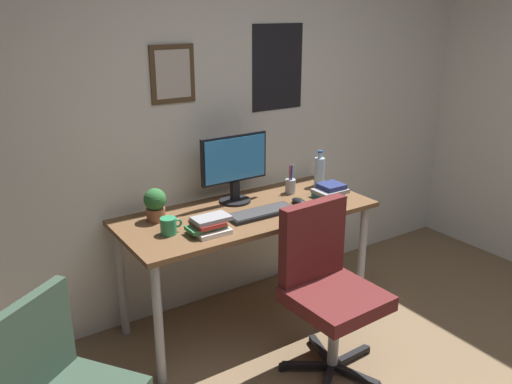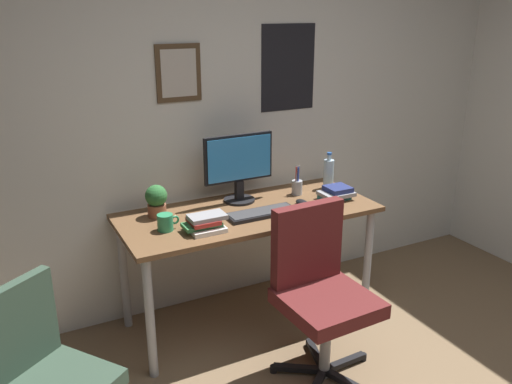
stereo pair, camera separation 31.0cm
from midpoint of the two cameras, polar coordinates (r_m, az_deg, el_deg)
The scene contains 12 objects.
wall_back at distance 3.49m, azimuth -5.96°, elevation 8.75°, with size 4.40×0.10×2.60m.
desk at distance 3.27m, azimuth -3.69°, elevation -3.46°, with size 1.58×0.67×0.76m.
office_chair at distance 2.91m, azimuth 4.52°, elevation -9.67°, with size 0.55×0.57×0.95m.
monitor at distance 3.32m, azimuth -5.02°, elevation 2.80°, with size 0.46×0.20×0.43m.
keyboard at distance 3.17m, azimuth -2.23°, elevation -2.30°, with size 0.43×0.15×0.03m.
computer_mouse at distance 3.34m, azimuth 1.95°, elevation -1.04°, with size 0.06×0.11×0.04m.
water_bottle at distance 3.66m, azimuth 4.43°, elevation 2.20°, with size 0.07×0.07×0.25m.
coffee_mug_near at distance 2.95m, azimuth -12.36°, elevation -3.65°, with size 0.13×0.09×0.09m.
potted_plant at distance 3.14m, azimuth -13.60°, elevation -1.26°, with size 0.13×0.13×0.20m.
pen_cup at distance 3.52m, azimuth 1.21°, elevation 0.69°, with size 0.07×0.07×0.20m.
book_stack_left at distance 2.93m, azimuth -8.10°, elevation -3.61°, with size 0.24×0.17×0.09m.
book_stack_right at distance 3.47m, azimuth 5.44°, elevation 0.13°, with size 0.21×0.16×0.08m.
Camera 1 is at (-1.71, -0.81, 1.93)m, focal length 37.21 mm.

